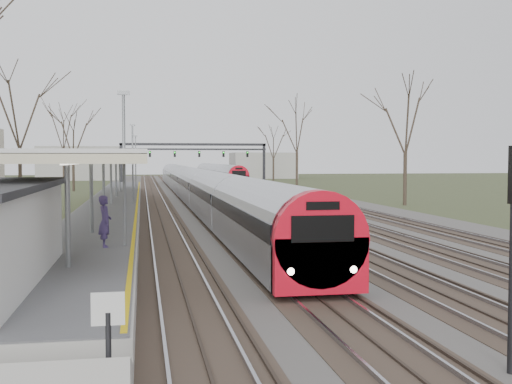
% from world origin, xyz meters
% --- Properties ---
extents(track_bed, '(24.00, 160.00, 0.22)m').
position_xyz_m(track_bed, '(0.26, 55.00, 0.06)').
color(track_bed, '#474442').
rests_on(track_bed, ground).
extents(platform, '(3.50, 69.00, 1.00)m').
position_xyz_m(platform, '(-9.05, 37.50, 0.50)').
color(platform, '#9E9B93').
rests_on(platform, ground).
extents(canopy, '(4.10, 50.00, 3.11)m').
position_xyz_m(canopy, '(-9.05, 32.99, 3.93)').
color(canopy, slate).
rests_on(canopy, platform).
extents(signal_gantry, '(21.00, 0.59, 6.08)m').
position_xyz_m(signal_gantry, '(0.29, 84.99, 4.91)').
color(signal_gantry, black).
rests_on(signal_gantry, ground).
extents(tree_west_far, '(5.50, 5.50, 11.33)m').
position_xyz_m(tree_west_far, '(-17.00, 48.00, 8.02)').
color(tree_west_far, '#2D231C').
rests_on(tree_west_far, ground).
extents(tree_east_far, '(5.00, 5.00, 10.30)m').
position_xyz_m(tree_east_far, '(14.00, 42.00, 7.29)').
color(tree_east_far, '#2D231C').
rests_on(tree_east_far, ground).
extents(train_near, '(2.62, 90.21, 3.05)m').
position_xyz_m(train_near, '(-2.50, 53.70, 1.48)').
color(train_near, '#9A9DA4').
rests_on(train_near, ground).
extents(train_far, '(2.62, 45.21, 3.05)m').
position_xyz_m(train_far, '(4.50, 92.24, 1.48)').
color(train_far, '#9A9DA4').
rests_on(train_far, ground).
extents(passenger, '(0.50, 0.67, 1.70)m').
position_xyz_m(passenger, '(-8.32, 13.74, 1.85)').
color(passenger, '#443466').
rests_on(passenger, platform).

